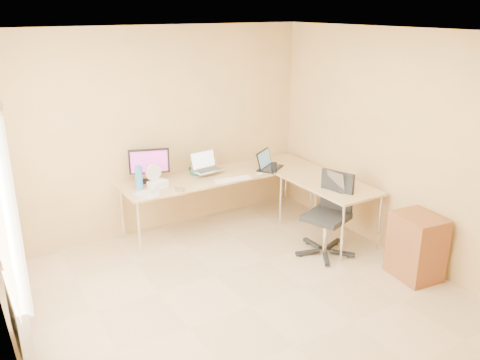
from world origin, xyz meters
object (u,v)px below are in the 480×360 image
cabinet (416,246)px  desk_fan (152,176)px  desk_main (222,200)px  desk_return (328,210)px  laptop_black (270,160)px  keyboard (233,179)px  laptop_center (207,162)px  office_chair (326,215)px  monitor (149,165)px  laptop_return (341,182)px  water_bottle (139,178)px  mug (158,192)px

cabinet → desk_fan: bearing=138.8°
desk_main → desk_return: 1.40m
laptop_black → keyboard: 0.69m
laptop_center → office_chair: bearing=-68.7°
office_chair → monitor: bearing=115.2°
laptop_black → office_chair: office_chair is taller
desk_fan → laptop_return: bearing=-47.3°
laptop_center → laptop_black: bearing=-23.9°
desk_main → water_bottle: (-1.13, -0.00, 0.51)m
mug → laptop_return: (1.94, -0.97, 0.06)m
water_bottle → desk_fan: 0.19m
monitor → laptop_black: size_ratio=1.26×
monitor → desk_fan: bearing=-81.2°
desk_return → laptop_black: bearing=109.9°
monitor → desk_fan: (-0.03, -0.16, -0.08)m
monitor → cabinet: (2.04, -2.47, -0.58)m
laptop_center → desk_fan: size_ratio=1.50×
desk_fan → cabinet: size_ratio=0.36×
keyboard → desk_fan: desk_fan is taller
desk_main → cabinet: size_ratio=3.72×
desk_return → mug: 2.15m
desk_main → laptop_black: laptop_black is taller
keyboard → cabinet: (1.12, -1.98, -0.38)m
laptop_black → desk_fan: (-1.61, 0.19, 0.00)m
laptop_return → office_chair: 0.44m
water_bottle → desk_fan: bearing=12.0°
desk_main → water_bottle: size_ratio=8.86×
desk_main → laptop_black: (0.67, -0.15, 0.49)m
monitor → office_chair: monitor is taller
desk_return → mug: size_ratio=14.71×
desk_return → monitor: bearing=147.5°
desk_main → water_bottle: water_bottle is taller
office_chair → laptop_black: bearing=69.0°
desk_main → cabinet: 2.54m
keyboard → mug: (-1.01, 0.00, 0.03)m
laptop_center → keyboard: (0.17, -0.38, -0.16)m
mug → water_bottle: (-0.11, 0.30, 0.11)m
laptop_return → desk_main: bearing=26.1°
laptop_center → office_chair: 1.70m
desk_main → monitor: size_ratio=5.32×
desk_return → laptop_center: laptop_center is taller
desk_return → office_chair: 0.50m
desk_main → desk_fan: (-0.94, 0.04, 0.49)m
desk_main → laptop_black: 0.84m
laptop_center → water_bottle: water_bottle is taller
desk_main → cabinet: desk_main is taller
mug → cabinet: 2.94m
laptop_black → laptop_center: bearing=130.1°
desk_main → desk_return: (0.98, -1.00, 0.00)m
desk_return → cabinet: size_ratio=1.83×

